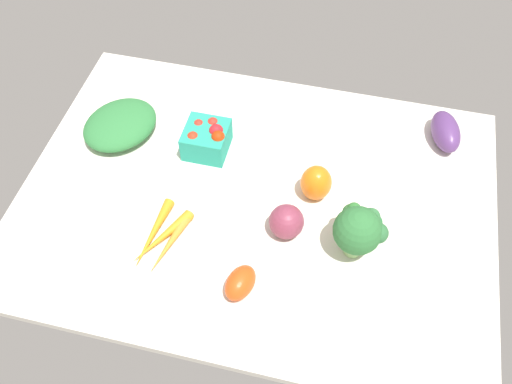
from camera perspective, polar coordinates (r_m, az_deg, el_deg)
tablecloth at (r=123.87cm, az=0.00°, el=-0.82°), size 104.00×76.00×2.00cm
carrot_bunch at (r=117.52cm, az=-9.68°, el=-4.64°), size 9.86×17.84×2.45cm
bell_pepper_orange at (r=120.72cm, az=6.18°, el=0.94°), size 7.28×7.28×8.66cm
broccoli_head at (r=111.31cm, az=10.57°, el=-3.77°), size 10.94×10.33×12.64cm
berry_basket at (r=129.50cm, az=-5.04°, el=5.51°), size 9.88×9.88×7.94cm
eggplant at (r=138.62cm, az=18.86°, el=5.89°), size 9.30×13.38×6.29cm
leafy_greens_clump at (r=136.89cm, az=-13.77°, el=6.72°), size 22.49×23.56×5.90cm
roma_tomato at (r=109.15cm, az=-1.62°, el=-9.30°), size 7.28×9.09×5.27cm
red_onion_center at (r=115.17cm, az=3.14°, el=-3.05°), size 7.37×7.37×7.37cm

